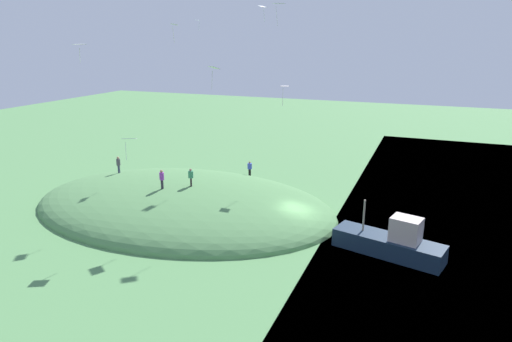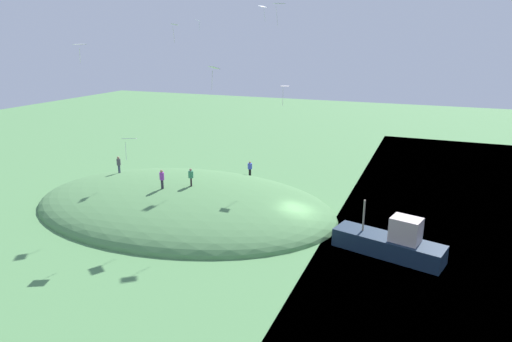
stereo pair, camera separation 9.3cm
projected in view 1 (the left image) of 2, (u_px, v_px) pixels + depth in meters
ground_plane at (299, 225)px, 37.54m from camera, size 160.00×160.00×0.00m
grass_hill at (182, 207)px, 41.56m from camera, size 28.86×19.61×4.47m
boat_on_lake at (391, 243)px, 32.02m from camera, size 8.08×4.04×3.75m
person_walking_path at (191, 175)px, 40.09m from camera, size 0.64×0.64×1.64m
person_on_hilltop at (118, 163)px, 45.84m from camera, size 0.40×0.40×1.74m
person_with_child at (250, 167)px, 47.45m from camera, size 0.56×0.56×1.58m
person_watching_kites at (162, 177)px, 39.44m from camera, size 0.53×0.53×1.74m
kite_0 at (214, 69)px, 37.37m from camera, size 1.22×1.15×1.96m
kite_1 at (262, 7)px, 45.39m from camera, size 0.80×0.97×1.57m
kite_2 at (129, 140)px, 33.01m from camera, size 1.23×1.09×1.68m
kite_3 at (197, 21)px, 47.55m from camera, size 0.65×0.78×1.12m
kite_5 at (174, 25)px, 41.18m from camera, size 1.04×1.10×1.72m
kite_6 at (279, 5)px, 39.23m from camera, size 1.22×1.17×1.91m
kite_7 at (79, 45)px, 32.39m from camera, size 1.27×1.18×1.37m
kite_10 at (284, 88)px, 40.87m from camera, size 0.85×0.67×1.82m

